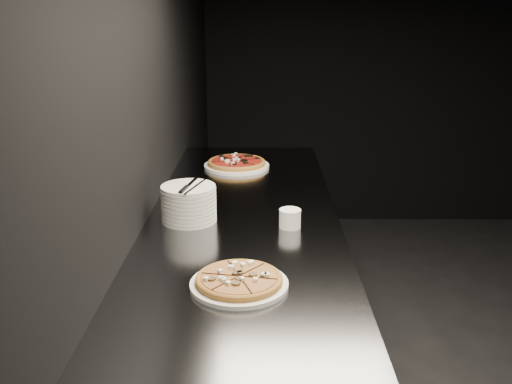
{
  "coord_description": "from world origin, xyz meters",
  "views": [
    {
      "loc": [
        -2.06,
        -2.04,
        1.69
      ],
      "look_at": [
        -2.08,
        0.06,
        1.02
      ],
      "focal_mm": 40.0,
      "sensor_mm": 36.0,
      "label": 1
    }
  ],
  "objects_px": {
    "pizza_mushroom": "(239,281)",
    "cutlery": "(190,186)",
    "pizza_tomato": "(237,164)",
    "ramekin": "(290,218)",
    "plate_stack": "(189,203)",
    "counter": "(244,327)"
  },
  "relations": [
    {
      "from": "plate_stack",
      "to": "ramekin",
      "type": "height_order",
      "value": "plate_stack"
    },
    {
      "from": "pizza_tomato",
      "to": "ramekin",
      "type": "relative_size",
      "value": 4.51
    },
    {
      "from": "pizza_tomato",
      "to": "ramekin",
      "type": "height_order",
      "value": "ramekin"
    },
    {
      "from": "counter",
      "to": "pizza_tomato",
      "type": "bearing_deg",
      "value": 94.2
    },
    {
      "from": "pizza_mushroom",
      "to": "cutlery",
      "type": "height_order",
      "value": "cutlery"
    },
    {
      "from": "counter",
      "to": "ramekin",
      "type": "relative_size",
      "value": 30.38
    },
    {
      "from": "pizza_mushroom",
      "to": "pizza_tomato",
      "type": "bearing_deg",
      "value": 92.81
    },
    {
      "from": "ramekin",
      "to": "pizza_mushroom",
      "type": "bearing_deg",
      "value": -109.6
    },
    {
      "from": "plate_stack",
      "to": "ramekin",
      "type": "relative_size",
      "value": 2.57
    },
    {
      "from": "cutlery",
      "to": "counter",
      "type": "bearing_deg",
      "value": 13.38
    },
    {
      "from": "pizza_mushroom",
      "to": "pizza_tomato",
      "type": "height_order",
      "value": "pizza_tomato"
    },
    {
      "from": "pizza_mushroom",
      "to": "cutlery",
      "type": "xyz_separation_m",
      "value": [
        -0.2,
        0.53,
        0.12
      ]
    },
    {
      "from": "pizza_mushroom",
      "to": "counter",
      "type": "bearing_deg",
      "value": 90.8
    },
    {
      "from": "cutlery",
      "to": "ramekin",
      "type": "relative_size",
      "value": 2.64
    },
    {
      "from": "counter",
      "to": "plate_stack",
      "type": "xyz_separation_m",
      "value": [
        -0.21,
        0.01,
        0.53
      ]
    },
    {
      "from": "counter",
      "to": "plate_stack",
      "type": "relative_size",
      "value": 11.83
    },
    {
      "from": "counter",
      "to": "plate_stack",
      "type": "bearing_deg",
      "value": 178.42
    },
    {
      "from": "counter",
      "to": "pizza_mushroom",
      "type": "relative_size",
      "value": 8.26
    },
    {
      "from": "pizza_mushroom",
      "to": "pizza_tomato",
      "type": "relative_size",
      "value": 0.82
    },
    {
      "from": "plate_stack",
      "to": "ramekin",
      "type": "distance_m",
      "value": 0.39
    },
    {
      "from": "plate_stack",
      "to": "cutlery",
      "type": "xyz_separation_m",
      "value": [
        0.01,
        -0.02,
        0.07
      ]
    },
    {
      "from": "pizza_mushroom",
      "to": "cutlery",
      "type": "bearing_deg",
      "value": 111.12
    }
  ]
}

